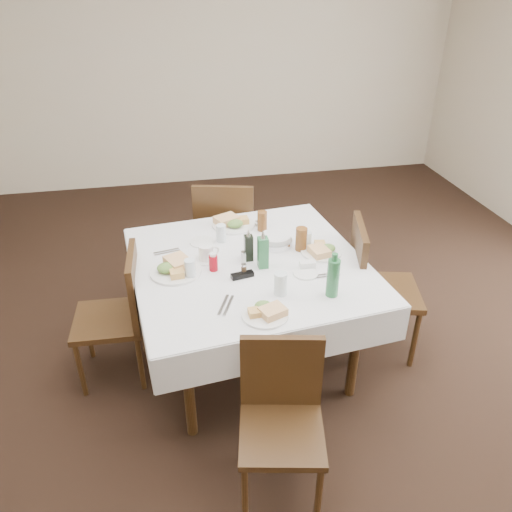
# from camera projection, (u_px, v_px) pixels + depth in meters

# --- Properties ---
(ground_plane) EXTENTS (7.00, 7.00, 0.00)m
(ground_plane) POSITION_uv_depth(u_px,v_px,m) (260.00, 373.00, 3.29)
(ground_plane) COLOR black
(room_shell) EXTENTS (6.04, 7.04, 2.80)m
(room_shell) POSITION_uv_depth(u_px,v_px,m) (262.00, 111.00, 2.42)
(room_shell) COLOR beige
(room_shell) RESTS_ON ground
(dining_table) EXTENTS (1.53, 1.53, 0.76)m
(dining_table) POSITION_uv_depth(u_px,v_px,m) (249.00, 273.00, 3.07)
(dining_table) COLOR #32200D
(dining_table) RESTS_ON ground
(chair_north) EXTENTS (0.55, 0.55, 0.95)m
(chair_north) POSITION_uv_depth(u_px,v_px,m) (226.00, 229.00, 3.89)
(chair_north) COLOR #32200D
(chair_north) RESTS_ON ground
(chair_south) EXTENTS (0.47, 0.47, 0.84)m
(chair_south) POSITION_uv_depth(u_px,v_px,m) (281.00, 409.00, 2.39)
(chair_south) COLOR #32200D
(chair_south) RESTS_ON ground
(chair_east) EXTENTS (0.54, 0.54, 0.94)m
(chair_east) POSITION_uv_depth(u_px,v_px,m) (372.00, 281.00, 3.26)
(chair_east) COLOR #32200D
(chair_east) RESTS_ON ground
(chair_west) EXTENTS (0.43, 0.43, 0.88)m
(chair_west) POSITION_uv_depth(u_px,v_px,m) (121.00, 309.00, 3.06)
(chair_west) COLOR #32200D
(chair_west) RESTS_ON ground
(meal_north) EXTENTS (0.30, 0.30, 0.06)m
(meal_north) POSITION_uv_depth(u_px,v_px,m) (232.00, 223.00, 3.44)
(meal_north) COLOR white
(meal_north) RESTS_ON dining_table
(meal_south) EXTENTS (0.24, 0.24, 0.05)m
(meal_south) POSITION_uv_depth(u_px,v_px,m) (266.00, 312.00, 2.56)
(meal_south) COLOR white
(meal_south) RESTS_ON dining_table
(meal_east) EXTENTS (0.25, 0.25, 0.06)m
(meal_east) POSITION_uv_depth(u_px,v_px,m) (322.00, 250.00, 3.11)
(meal_east) COLOR white
(meal_east) RESTS_ON dining_table
(meal_west) EXTENTS (0.30, 0.30, 0.07)m
(meal_west) POSITION_uv_depth(u_px,v_px,m) (175.00, 268.00, 2.92)
(meal_west) COLOR white
(meal_west) RESTS_ON dining_table
(side_plate_a) EXTENTS (0.16, 0.16, 0.01)m
(side_plate_a) POSITION_uv_depth(u_px,v_px,m) (202.00, 242.00, 3.24)
(side_plate_a) COLOR white
(side_plate_a) RESTS_ON dining_table
(side_plate_b) EXTENTS (0.15, 0.15, 0.01)m
(side_plate_b) POSITION_uv_depth(u_px,v_px,m) (306.00, 273.00, 2.91)
(side_plate_b) COLOR white
(side_plate_b) RESTS_ON dining_table
(water_n) EXTENTS (0.06, 0.06, 0.12)m
(water_n) POSITION_uv_depth(u_px,v_px,m) (221.00, 233.00, 3.24)
(water_n) COLOR silver
(water_n) RESTS_ON dining_table
(water_s) EXTENTS (0.07, 0.07, 0.13)m
(water_s) POSITION_uv_depth(u_px,v_px,m) (281.00, 284.00, 2.71)
(water_s) COLOR silver
(water_s) RESTS_ON dining_table
(water_e) EXTENTS (0.06, 0.06, 0.12)m
(water_e) POSITION_uv_depth(u_px,v_px,m) (306.00, 240.00, 3.15)
(water_e) COLOR silver
(water_e) RESTS_ON dining_table
(water_w) EXTENTS (0.06, 0.06, 0.12)m
(water_w) POSITION_uv_depth(u_px,v_px,m) (190.00, 269.00, 2.85)
(water_w) COLOR silver
(water_w) RESTS_ON dining_table
(iced_tea_a) EXTENTS (0.07, 0.07, 0.14)m
(iced_tea_a) POSITION_uv_depth(u_px,v_px,m) (262.00, 221.00, 3.37)
(iced_tea_a) COLOR brown
(iced_tea_a) RESTS_ON dining_table
(iced_tea_b) EXTENTS (0.07, 0.07, 0.15)m
(iced_tea_b) POSITION_uv_depth(u_px,v_px,m) (301.00, 239.00, 3.13)
(iced_tea_b) COLOR brown
(iced_tea_b) RESTS_ON dining_table
(bread_basket) EXTENTS (0.21, 0.21, 0.07)m
(bread_basket) POSITION_uv_depth(u_px,v_px,m) (276.00, 240.00, 3.20)
(bread_basket) COLOR silver
(bread_basket) RESTS_ON dining_table
(oil_cruet_dark) EXTENTS (0.05, 0.05, 0.21)m
(oil_cruet_dark) POSITION_uv_depth(u_px,v_px,m) (249.00, 247.00, 3.01)
(oil_cruet_dark) COLOR black
(oil_cruet_dark) RESTS_ON dining_table
(oil_cruet_green) EXTENTS (0.06, 0.06, 0.25)m
(oil_cruet_green) POSITION_uv_depth(u_px,v_px,m) (263.00, 251.00, 2.93)
(oil_cruet_green) COLOR #2B6F3F
(oil_cruet_green) RESTS_ON dining_table
(ketchup_bottle) EXTENTS (0.05, 0.05, 0.11)m
(ketchup_bottle) POSITION_uv_depth(u_px,v_px,m) (213.00, 262.00, 2.93)
(ketchup_bottle) COLOR #A30715
(ketchup_bottle) RESTS_ON dining_table
(salt_shaker) EXTENTS (0.03, 0.03, 0.07)m
(salt_shaker) POSITION_uv_depth(u_px,v_px,m) (243.00, 257.00, 3.02)
(salt_shaker) COLOR white
(salt_shaker) RESTS_ON dining_table
(pepper_shaker) EXTENTS (0.03, 0.03, 0.07)m
(pepper_shaker) POSITION_uv_depth(u_px,v_px,m) (244.00, 269.00, 2.89)
(pepper_shaker) COLOR #412D1C
(pepper_shaker) RESTS_ON dining_table
(coffee_mug) EXTENTS (0.16, 0.14, 0.10)m
(coffee_mug) POSITION_uv_depth(u_px,v_px,m) (206.00, 254.00, 3.03)
(coffee_mug) COLOR white
(coffee_mug) RESTS_ON dining_table
(sunglasses) EXTENTS (0.14, 0.07, 0.03)m
(sunglasses) POSITION_uv_depth(u_px,v_px,m) (242.00, 275.00, 2.88)
(sunglasses) COLOR black
(sunglasses) RESTS_ON dining_table
(green_bottle) EXTENTS (0.07, 0.07, 0.26)m
(green_bottle) POSITION_uv_depth(u_px,v_px,m) (333.00, 277.00, 2.67)
(green_bottle) COLOR #2B6F3F
(green_bottle) RESTS_ON dining_table
(sugar_caddy) EXTENTS (0.10, 0.06, 0.05)m
(sugar_caddy) POSITION_uv_depth(u_px,v_px,m) (307.00, 265.00, 2.96)
(sugar_caddy) COLOR white
(sugar_caddy) RESTS_ON dining_table
(cutlery_n) EXTENTS (0.10, 0.19, 0.01)m
(cutlery_n) POSITION_uv_depth(u_px,v_px,m) (260.00, 227.00, 3.43)
(cutlery_n) COLOR silver
(cutlery_n) RESTS_ON dining_table
(cutlery_s) EXTENTS (0.12, 0.19, 0.01)m
(cutlery_s) POSITION_uv_depth(u_px,v_px,m) (226.00, 305.00, 2.64)
(cutlery_s) COLOR silver
(cutlery_s) RESTS_ON dining_table
(cutlery_e) EXTENTS (0.16, 0.04, 0.01)m
(cutlery_e) POSITION_uv_depth(u_px,v_px,m) (327.00, 276.00, 2.89)
(cutlery_e) COLOR silver
(cutlery_e) RESTS_ON dining_table
(cutlery_w) EXTENTS (0.17, 0.07, 0.01)m
(cutlery_w) POSITION_uv_depth(u_px,v_px,m) (167.00, 252.00, 3.13)
(cutlery_w) COLOR silver
(cutlery_w) RESTS_ON dining_table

